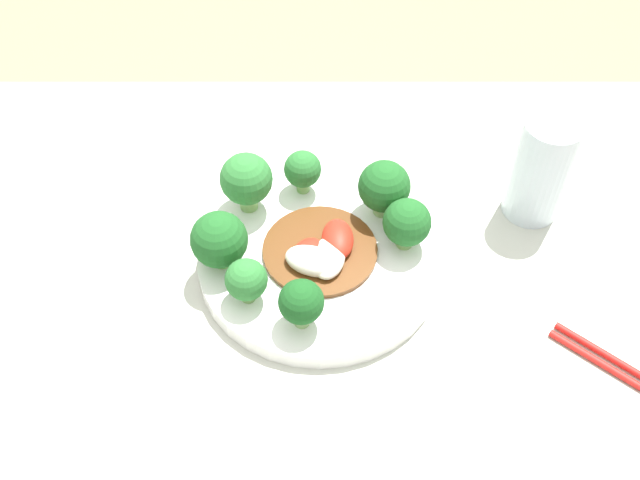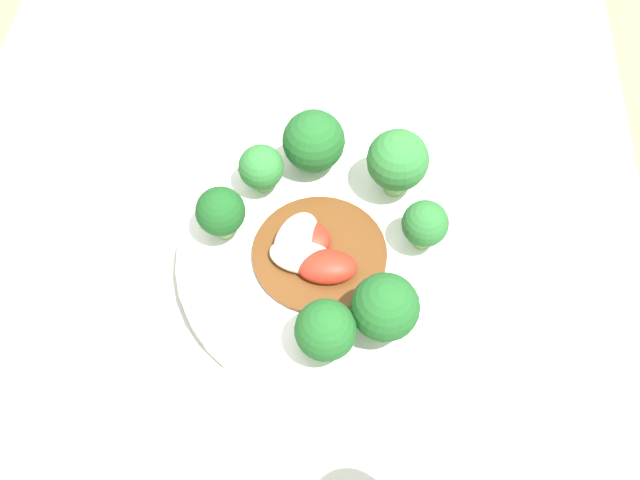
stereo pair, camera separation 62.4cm
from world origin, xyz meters
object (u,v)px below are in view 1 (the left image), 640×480
broccoli_northeast (387,187)px  broccoli_east (410,223)px  broccoli_southwest (250,280)px  broccoli_northwest (250,180)px  plate (320,258)px  broccoli_north (306,170)px  broccoli_west (223,240)px  stirfry_center (324,252)px  broccoli_south (305,303)px  drinking_glass (544,169)px

broccoli_northeast → broccoli_east: size_ratio=1.13×
broccoli_southwest → broccoli_northwest: size_ratio=0.72×
plate → broccoli_north: size_ratio=4.84×
broccoli_north → broccoli_east: bearing=-36.3°
broccoli_west → stirfry_center: bearing=3.1°
broccoli_northeast → broccoli_west: (-0.17, -0.07, -0.00)m
broccoli_northeast → broccoli_east: (0.02, -0.05, -0.00)m
broccoli_southwest → broccoli_west: (-0.03, 0.05, 0.01)m
broccoli_south → broccoli_west: broccoli_west is taller
broccoli_south → broccoli_southwest: broccoli_south is taller
broccoli_northeast → drinking_glass: size_ratio=0.54×
broccoli_southwest → stirfry_center: 0.09m
plate → broccoli_northeast: 0.10m
broccoli_south → broccoli_northwest: bearing=111.6°
broccoli_southwest → broccoli_east: bearing=23.5°
broccoli_east → broccoli_west: 0.19m
broccoli_east → broccoli_southwest: (-0.16, -0.07, -0.00)m
broccoli_northeast → broccoli_northwest: bearing=177.1°
plate → broccoli_east: bearing=6.8°
drinking_glass → broccoli_southwest: bearing=-155.9°
broccoli_west → drinking_glass: bearing=15.3°
plate → drinking_glass: drinking_glass is taller
broccoli_north → stirfry_center: 0.10m
broccoli_southwest → drinking_glass: size_ratio=0.41×
plate → broccoli_north: bearing=99.6°
broccoli_north → drinking_glass: 0.26m
broccoli_northeast → drinking_glass: (0.17, 0.02, 0.00)m
broccoli_west → broccoli_north: bearing=51.5°
broccoli_northwest → broccoli_north: 0.07m
broccoli_south → broccoli_west: bearing=137.9°
stirfry_center → broccoli_south: bearing=-102.4°
plate → broccoli_northeast: size_ratio=3.79×
broccoli_west → broccoli_northwest: bearing=73.5°
broccoli_northwest → drinking_glass: (0.32, 0.02, 0.00)m
drinking_glass → broccoli_east: bearing=-155.2°
broccoli_east → broccoli_southwest: 0.18m
broccoli_west → plate: bearing=7.4°
broccoli_southwest → stirfry_center: bearing=35.7°
plate → drinking_glass: bearing=18.3°
broccoli_northeast → broccoli_west: size_ratio=1.05×
broccoli_north → broccoli_west: bearing=-128.5°
broccoli_north → broccoli_south: bearing=-89.6°
broccoli_south → broccoli_north: 0.18m
broccoli_south → broccoli_north: bearing=90.4°
broccoli_northeast → broccoli_southwest: (-0.14, -0.12, -0.01)m
broccoli_east → stirfry_center: size_ratio=0.50×
broccoli_east → broccoli_northwest: size_ratio=0.84×
stirfry_center → plate: bearing=118.3°
plate → broccoli_northeast: (0.07, 0.06, 0.05)m
broccoli_west → broccoli_north: size_ratio=1.22×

